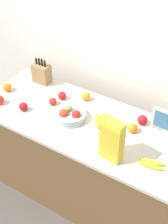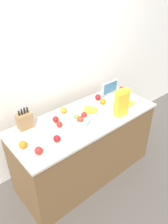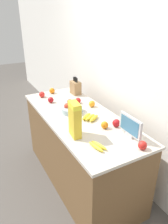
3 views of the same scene
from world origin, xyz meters
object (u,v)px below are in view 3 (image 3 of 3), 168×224
Objects in this scene: banana_bunch_right at (90,117)px; orange_front_center at (52,91)px; apple_near_bananas at (142,145)px; apple_rear at (116,123)px; apple_middle at (42,95)px; apple_rightmost at (70,102)px; orange_mid_left at (92,104)px; cereal_box at (75,118)px; apple_front at (51,100)px; fruit_bowl at (72,109)px; small_monitor at (130,126)px; banana_bunch_left at (97,146)px; knife_block at (76,88)px; apple_by_knife_block at (78,101)px; orange_front_right at (105,125)px.

orange_front_center reaches higher than banana_bunch_right.
apple_near_bananas is 0.43m from apple_rear.
apple_middle is 0.19m from orange_front_center.
orange_mid_left is (0.20, 0.20, 0.01)m from apple_rightmost.
cereal_box reaches higher than orange_mid_left.
cereal_box is 4.58× the size of apple_front.
fruit_bowl is 3.10× the size of apple_rear.
small_monitor is 1.48× the size of banana_bunch_left.
knife_block is 1.11m from cereal_box.
apple_by_knife_block is 0.20m from orange_mid_left.
orange_mid_left is (0.49, -0.03, -0.05)m from knife_block.
apple_middle is 1.20m from apple_rear.
apple_rightmost reaches higher than banana_bunch_right.
knife_block reaches higher than apple_front.
cereal_box reaches higher than knife_block.
knife_block is at bearing 106.95° from apple_front.
small_monitor reaches higher than banana_bunch_left.
banana_bunch_right is 2.75× the size of apple_rear.
small_monitor is at bearing -3.03° from knife_block.
apple_middle is 0.96× the size of apple_rear.
knife_block is at bearing 169.68° from orange_front_right.
apple_near_bananas reaches higher than apple_by_knife_block.
banana_bunch_left is 0.54m from banana_bunch_right.
apple_near_bananas is 0.97m from orange_mid_left.
small_monitor is 0.86× the size of cereal_box.
fruit_bowl is at bearing -161.75° from small_monitor.
small_monitor is 3.70× the size of orange_mid_left.
orange_front_right is (0.72, 0.05, 0.00)m from apple_rightmost.
orange_front_right is (-0.25, 0.24, 0.02)m from banana_bunch_left.
apple_near_bananas reaches higher than banana_bunch_right.
knife_block is 1.26× the size of banana_bunch_right.
knife_block is 0.83× the size of cereal_box.
knife_block is 3.88× the size of apple_by_knife_block.
fruit_bowl reaches higher than banana_bunch_left.
apple_front is 0.99× the size of orange_front_right.
small_monitor reaches higher than banana_bunch_right.
orange_mid_left is at bearing 152.58° from banana_bunch_left.
cereal_box is at bearing -163.98° from banana_bunch_left.
apple_rear is (1.03, -0.06, -0.05)m from knife_block.
apple_rightmost reaches higher than banana_bunch_left.
apple_near_bananas is 1.04× the size of orange_front_right.
apple_middle is (-1.35, -0.39, -0.07)m from small_monitor.
cereal_box is 1.73× the size of banana_bunch_left.
apple_near_bananas is 1.37m from apple_front.
small_monitor is at bearing -2.99° from orange_mid_left.
small_monitor is 3.73× the size of apple_middle.
apple_middle is (-0.87, -0.25, 0.02)m from banana_bunch_right.
small_monitor reaches higher than orange_front_right.
orange_mid_left is 1.05× the size of orange_front_right.
orange_mid_left is at bearing 176.42° from apple_rear.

